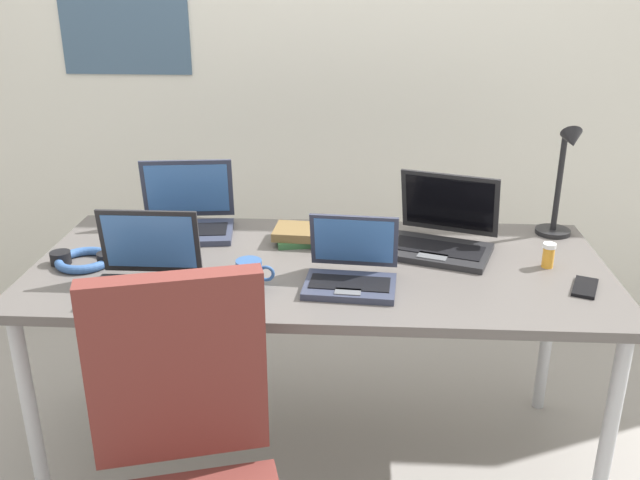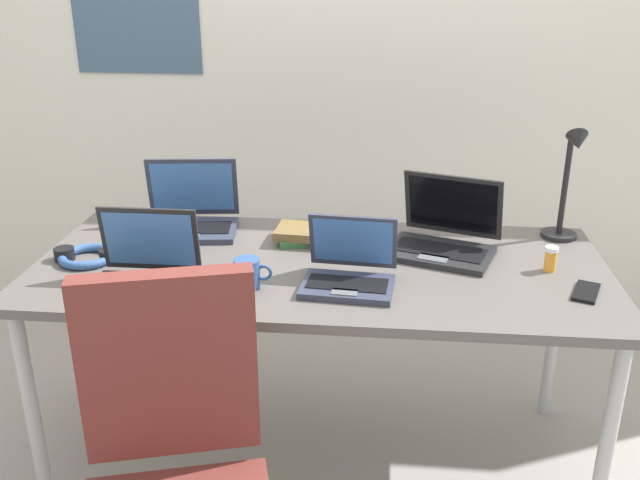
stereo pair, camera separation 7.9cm
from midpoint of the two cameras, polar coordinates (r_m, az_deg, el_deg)
ground_plane at (r=2.58m, az=-0.92°, el=-17.16°), size 12.00×12.00×0.00m
wall_back at (r=3.12m, az=0.44°, el=15.84°), size 6.00×0.13×2.60m
desk at (r=2.22m, az=-1.03°, el=-3.29°), size 1.80×0.80×0.74m
desk_lamp at (r=2.47m, az=18.38°, el=4.50°), size 0.12×0.18×0.40m
laptop_back_left at (r=2.07m, az=-15.32°, el=-2.91°), size 0.30×0.24×0.22m
laptop_by_keyboard at (r=2.49m, az=-11.81°, el=1.73°), size 0.35×0.30×0.24m
laptop_near_lamp at (r=2.31m, az=8.96°, el=0.34°), size 0.41×0.38×0.24m
laptop_back_right at (r=2.04m, az=1.46°, el=-2.63°), size 0.28×0.25×0.20m
computer_mouse at (r=2.60m, az=-17.10°, el=1.32°), size 0.10×0.11×0.03m
cell_phone at (r=2.15m, az=19.93°, el=-3.68°), size 0.11×0.15×0.01m
headphones at (r=2.32m, az=-19.72°, el=-1.54°), size 0.21×0.18×0.04m
pill_bottle at (r=2.26m, az=17.28°, el=-1.18°), size 0.04×0.04×0.08m
book_stack at (r=2.36m, az=-2.22°, el=0.43°), size 0.23×0.19×0.05m
coffee_mug at (r=2.03m, az=-6.88°, el=-2.83°), size 0.11×0.08×0.09m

